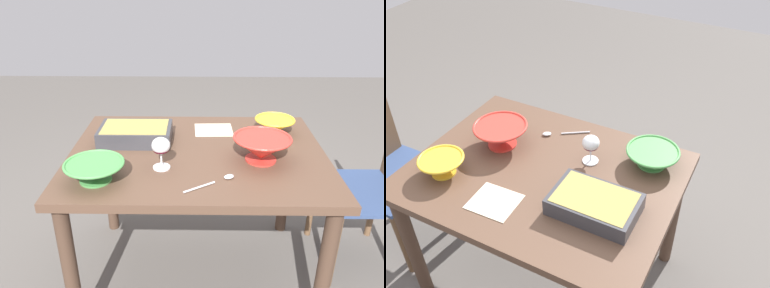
# 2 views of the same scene
# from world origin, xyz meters

# --- Properties ---
(ground_plane) EXTENTS (8.00, 8.00, 0.00)m
(ground_plane) POSITION_xyz_m (0.00, 0.00, 0.00)
(ground_plane) COLOR #5B5651
(dining_table) EXTENTS (1.17, 0.89, 0.73)m
(dining_table) POSITION_xyz_m (0.00, 0.00, 0.63)
(dining_table) COLOR brown
(dining_table) RESTS_ON ground_plane
(chair) EXTENTS (0.40, 0.45, 0.86)m
(chair) POSITION_xyz_m (0.95, 0.12, 0.48)
(chair) COLOR #334772
(chair) RESTS_ON ground_plane
(wine_glass) EXTENTS (0.08, 0.08, 0.14)m
(wine_glass) POSITION_xyz_m (-0.15, -0.16, 0.82)
(wine_glass) COLOR white
(wine_glass) RESTS_ON dining_table
(casserole_dish) EXTENTS (0.35, 0.22, 0.08)m
(casserole_dish) POSITION_xyz_m (-0.30, 0.11, 0.77)
(casserole_dish) COLOR #38383D
(casserole_dish) RESTS_ON dining_table
(mixing_bowl) EXTENTS (0.26, 0.26, 0.11)m
(mixing_bowl) POSITION_xyz_m (0.28, -0.08, 0.79)
(mixing_bowl) COLOR red
(mixing_bowl) RESTS_ON dining_table
(small_bowl) EXTENTS (0.20, 0.20, 0.09)m
(small_bowl) POSITION_xyz_m (0.39, 0.21, 0.78)
(small_bowl) COLOR yellow
(small_bowl) RESTS_ON dining_table
(serving_bowl) EXTENTS (0.24, 0.24, 0.08)m
(serving_bowl) POSITION_xyz_m (-0.41, -0.27, 0.77)
(serving_bowl) COLOR #4C994C
(serving_bowl) RESTS_ON dining_table
(serving_spoon) EXTENTS (0.21, 0.14, 0.01)m
(serving_spoon) POSITION_xyz_m (0.09, -0.27, 0.73)
(serving_spoon) COLOR silver
(serving_spoon) RESTS_ON dining_table
(napkin) EXTENTS (0.20, 0.17, 0.00)m
(napkin) POSITION_xyz_m (0.08, 0.25, 0.73)
(napkin) COLOR beige
(napkin) RESTS_ON dining_table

